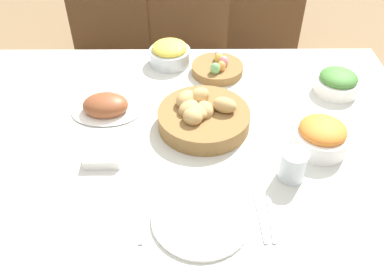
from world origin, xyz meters
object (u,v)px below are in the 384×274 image
object	(u,v)px
bread_basket	(203,116)
butter_dish	(103,159)
pineapple_bowl	(170,53)
drinking_cup	(293,165)
dinner_plate	(201,218)
spoon	(271,218)
chair_far_center	(189,53)
carrot_bowl	(321,136)
knife	(260,218)
chair_far_left	(108,53)
green_salad_bowl	(337,82)
egg_basket	(218,68)
fork	(142,218)
ham_platter	(106,107)

from	to	relation	value
bread_basket	butter_dish	distance (m)	0.36
pineapple_bowl	drinking_cup	distance (m)	0.75
dinner_plate	spoon	xyz separation A→B (m)	(0.19, 0.00, -0.00)
chair_far_center	carrot_bowl	size ratio (longest dim) A/B	5.52
dinner_plate	spoon	bearing A→B (deg)	0.00
knife	butter_dish	distance (m)	0.51
carrot_bowl	drinking_cup	world-z (taller)	carrot_bowl
dinner_plate	butter_dish	distance (m)	0.37
dinner_plate	chair_far_left	bearing A→B (deg)	110.41
green_salad_bowl	drinking_cup	size ratio (longest dim) A/B	1.72
chair_far_center	pineapple_bowl	world-z (taller)	chair_far_center
dinner_plate	knife	size ratio (longest dim) A/B	1.63
bread_basket	drinking_cup	distance (m)	0.35
chair_far_center	knife	xyz separation A→B (m)	(0.19, -1.25, 0.21)
egg_basket	butter_dish	world-z (taller)	egg_basket
spoon	dinner_plate	bearing A→B (deg)	-177.13
pineapple_bowl	dinner_plate	world-z (taller)	pineapple_bowl
chair_far_center	drinking_cup	xyz separation A→B (m)	(0.31, -1.10, 0.26)
bread_basket	green_salad_bowl	bearing A→B (deg)	21.21
knife	spoon	size ratio (longest dim) A/B	1.00
spoon	drinking_cup	distance (m)	0.18
carrot_bowl	fork	size ratio (longest dim) A/B	1.05
chair_far_left	bread_basket	distance (m)	1.01
ham_platter	pineapple_bowl	size ratio (longest dim) A/B	1.47
egg_basket	knife	bearing A→B (deg)	-83.90
pineapple_bowl	carrot_bowl	distance (m)	0.72
chair_far_left	drinking_cup	bearing A→B (deg)	-55.87
chair_far_left	ham_platter	world-z (taller)	chair_far_left
chair_far_left	pineapple_bowl	distance (m)	0.63
ham_platter	spoon	bearing A→B (deg)	-42.25
chair_far_left	green_salad_bowl	world-z (taller)	chair_far_left
ham_platter	butter_dish	size ratio (longest dim) A/B	2.25
egg_basket	ham_platter	world-z (taller)	egg_basket
fork	butter_dish	distance (m)	0.26
green_salad_bowl	dinner_plate	distance (m)	0.79
chair_far_left	egg_basket	world-z (taller)	chair_far_left
chair_far_center	pineapple_bowl	xyz separation A→B (m)	(-0.08, -0.45, 0.26)
bread_basket	pineapple_bowl	bearing A→B (deg)	107.00
pineapple_bowl	fork	distance (m)	0.80
green_salad_bowl	fork	size ratio (longest dim) A/B	0.99
spoon	chair_far_center	bearing A→B (deg)	103.06
chair_far_left	egg_basket	bearing A→B (deg)	-43.54
chair_far_center	bread_basket	xyz separation A→B (m)	(0.05, -0.85, 0.25)
chair_far_center	egg_basket	distance (m)	0.59
chair_far_left	butter_dish	world-z (taller)	chair_far_left
pineapple_bowl	bread_basket	bearing A→B (deg)	-73.00
green_salad_bowl	drinking_cup	bearing A→B (deg)	-119.92
egg_basket	fork	distance (m)	0.77
drinking_cup	pineapple_bowl	bearing A→B (deg)	120.52
spoon	carrot_bowl	bearing A→B (deg)	58.11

